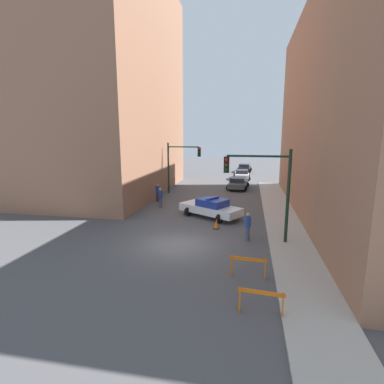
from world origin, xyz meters
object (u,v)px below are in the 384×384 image
pedestrian_crossing (160,197)px  pedestrian_sidewalk (248,226)px  police_car (211,208)px  parked_car_far (244,168)px  traffic_light_near (267,182)px  traffic_cone (216,224)px  parked_car_mid (242,174)px  pedestrian_corner (158,192)px  barrier_front (261,298)px  traffic_light_far (179,161)px  barrier_mid (248,264)px  parked_car_near (238,183)px

pedestrian_crossing → pedestrian_sidewalk: (7.27, -6.65, 0.00)m
police_car → pedestrian_sidewalk: size_ratio=3.00×
police_car → parked_car_far: size_ratio=1.13×
traffic_light_near → traffic_cone: (-2.95, 2.00, -3.21)m
parked_car_mid → traffic_light_near: bearing=-87.6°
pedestrian_corner → pedestrian_sidewalk: 11.92m
barrier_front → traffic_light_far: bearing=110.8°
pedestrian_corner → barrier_front: 18.24m
traffic_cone → barrier_front: bearing=-74.6°
barrier_front → barrier_mid: (-0.45, 2.71, 0.00)m
barrier_mid → pedestrian_crossing: bearing=123.0°
traffic_light_near → police_car: traffic_light_near is taller
parked_car_mid → pedestrian_corner: bearing=-117.6°
traffic_light_near → traffic_cone: size_ratio=7.93×
pedestrian_sidewalk → traffic_cone: size_ratio=2.53×
parked_car_mid → pedestrian_sidewalk: pedestrian_sidewalk is taller
parked_car_far → pedestrian_sidewalk: pedestrian_sidewalk is taller
parked_car_far → pedestrian_crossing: 25.97m
traffic_light_far → barrier_mid: (7.16, -17.34, -2.78)m
traffic_light_near → pedestrian_sidewalk: size_ratio=3.13×
barrier_front → police_car: bearing=105.3°
traffic_light_near → pedestrian_sidewalk: traffic_light_near is taller
police_car → parked_car_near: police_car is taller
parked_car_near → barrier_mid: bearing=-82.0°
pedestrian_crossing → police_car: bearing=-36.1°
parked_car_near → barrier_front: 23.86m
pedestrian_sidewalk → barrier_front: bearing=179.6°
pedestrian_crossing → parked_car_near: bearing=47.4°
pedestrian_corner → police_car: bearing=-125.0°
pedestrian_corner → barrier_mid: size_ratio=1.04×
traffic_light_far → parked_car_mid: 12.96m
traffic_light_near → pedestrian_sidewalk: bearing=168.8°
pedestrian_sidewalk → barrier_mid: bearing=176.4°
pedestrian_crossing → pedestrian_corner: size_ratio=1.00×
pedestrian_crossing → traffic_cone: 7.16m
parked_car_near → traffic_cone: 14.67m
traffic_light_near → parked_car_far: bearing=93.1°
pedestrian_corner → barrier_mid: 15.67m
traffic_light_near → pedestrian_corner: traffic_light_near is taller
parked_car_near → parked_car_far: bearing=93.0°
parked_car_near → traffic_light_far: bearing=-143.0°
traffic_light_near → traffic_light_far: size_ratio=1.00×
police_car → barrier_mid: 9.55m
parked_car_mid → pedestrian_corner: size_ratio=2.63×
police_car → pedestrian_crossing: size_ratio=3.00×
parked_car_far → pedestrian_corner: pedestrian_corner is taller
pedestrian_sidewalk → barrier_mid: (0.07, -4.64, -0.24)m
pedestrian_corner → barrier_front: bearing=-148.7°
pedestrian_sidewalk → traffic_light_near: bearing=-105.6°
traffic_light_far → parked_car_mid: size_ratio=1.19×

